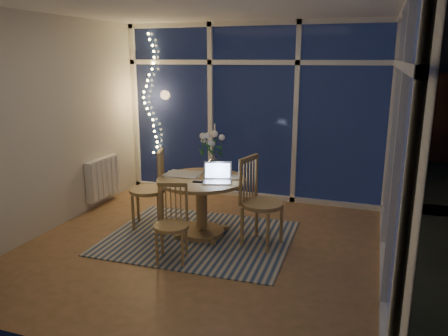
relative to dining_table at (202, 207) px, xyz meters
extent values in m
plane|color=olive|center=(0.14, -0.29, -0.36)|extent=(4.00, 4.00, 0.00)
plane|color=silver|center=(0.14, -0.29, 2.24)|extent=(4.00, 4.00, 0.00)
cube|color=silver|center=(0.14, 1.71, 0.94)|extent=(4.00, 0.04, 2.60)
cube|color=silver|center=(0.14, -2.29, 0.94)|extent=(4.00, 0.04, 2.60)
cube|color=silver|center=(-1.86, -0.29, 0.94)|extent=(0.04, 4.00, 2.60)
cube|color=silver|center=(2.14, -0.29, 0.94)|extent=(0.04, 4.00, 2.60)
cube|color=white|center=(0.14, 1.67, 0.94)|extent=(4.00, 0.10, 2.60)
cube|color=white|center=(2.10, -0.29, 0.94)|extent=(0.10, 4.00, 2.60)
cube|color=white|center=(-1.80, 0.61, 0.04)|extent=(0.10, 0.70, 0.58)
cube|color=black|center=(0.64, 4.71, -0.42)|extent=(12.00, 6.00, 0.10)
cube|color=#3B1C15|center=(0.14, 5.21, 0.54)|extent=(11.00, 0.08, 1.80)
cube|color=#34363E|center=(0.44, 8.21, 1.84)|extent=(7.00, 3.00, 2.20)
sphere|color=black|center=(-0.66, 3.11, 0.09)|extent=(0.90, 0.90, 0.90)
cube|color=beige|center=(0.00, -0.10, -0.35)|extent=(2.19, 1.78, 0.01)
cylinder|color=#9B7846|center=(0.00, 0.00, 0.00)|extent=(1.08, 1.08, 0.71)
cube|color=#9B7846|center=(-0.76, 0.05, 0.15)|extent=(0.59, 0.59, 1.01)
cube|color=#9B7846|center=(0.76, -0.04, 0.16)|extent=(0.59, 0.59, 1.04)
cube|color=#9B7846|center=(-0.03, -0.76, 0.06)|extent=(0.48, 0.48, 0.84)
imported|color=silver|center=(0.04, 0.34, 0.46)|extent=(0.21, 0.21, 0.21)
imported|color=silver|center=(0.38, 0.10, 0.38)|extent=(0.16, 0.16, 0.04)
cube|color=silver|center=(-0.28, 0.07, 0.36)|extent=(0.48, 0.40, 0.01)
cube|color=black|center=(0.03, -0.16, 0.36)|extent=(0.12, 0.07, 0.01)
camera|label=1|loc=(1.89, -4.57, 1.74)|focal=35.00mm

